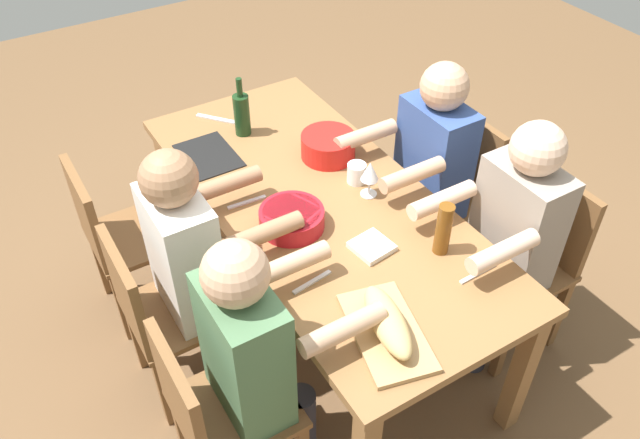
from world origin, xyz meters
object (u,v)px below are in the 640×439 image
(cutting_board, at_px, (386,332))
(chair_near_center, at_px, (451,190))
(diner_far_left, at_px, (257,351))
(beer_bottle, at_px, (443,229))
(diner_near_center, at_px, (426,166))
(chair_far_center, at_px, (159,311))
(wine_glass, at_px, (370,173))
(diner_near_left, at_px, (508,233))
(serving_bowl_fruit, at_px, (328,145))
(serving_bowl_greens, at_px, (292,218))
(napkin_stack, at_px, (372,247))
(chair_near_left, at_px, (530,254))
(bread_loaf, at_px, (388,321))
(dining_table, at_px, (320,215))
(chair_far_right, at_px, (117,235))
(wine_bottle, at_px, (242,113))
(chair_far_left, at_px, (214,412))
(diner_far_center, at_px, (195,256))

(cutting_board, bearing_deg, chair_near_center, -52.21)
(diner_far_left, height_order, beer_bottle, diner_far_left)
(diner_near_center, distance_m, cutting_board, 1.04)
(chair_far_center, height_order, cutting_board, chair_far_center)
(chair_near_center, bearing_deg, wine_glass, 97.87)
(chair_far_center, distance_m, diner_near_left, 1.44)
(diner_near_center, relative_size, serving_bowl_fruit, 4.89)
(diner_near_center, distance_m, serving_bowl_greens, 0.76)
(napkin_stack, bearing_deg, chair_far_center, 65.06)
(chair_near_center, xyz_separation_m, chair_near_left, (-0.53, 0.00, 0.00))
(diner_far_left, relative_size, beer_bottle, 5.45)
(beer_bottle, bearing_deg, bread_loaf, 118.32)
(chair_near_left, bearing_deg, diner_near_center, 19.05)
(dining_table, height_order, chair_near_center, chair_near_center)
(bread_loaf, bearing_deg, serving_bowl_fruit, -20.96)
(chair_far_right, xyz_separation_m, serving_bowl_greens, (-0.62, -0.57, 0.30))
(diner_near_left, xyz_separation_m, beer_bottle, (0.03, 0.34, 0.15))
(cutting_board, xyz_separation_m, napkin_stack, (0.37, -0.19, 0.00))
(bread_loaf, xyz_separation_m, wine_glass, (0.65, -0.37, 0.05))
(diner_far_left, relative_size, serving_bowl_fruit, 4.89)
(serving_bowl_fruit, bearing_deg, wine_glass, 179.89)
(serving_bowl_greens, height_order, wine_bottle, wine_bottle)
(chair_far_center, bearing_deg, diner_near_center, -90.00)
(chair_far_left, bearing_deg, dining_table, -54.79)
(dining_table, distance_m, chair_near_left, 0.94)
(diner_near_center, distance_m, beer_bottle, 0.62)
(diner_near_center, relative_size, napkin_stack, 8.57)
(chair_near_center, height_order, wine_bottle, wine_bottle)
(wine_bottle, relative_size, wine_glass, 1.75)
(chair_far_right, height_order, bread_loaf, same)
(diner_near_center, bearing_deg, chair_far_center, 90.00)
(serving_bowl_fruit, bearing_deg, chair_far_center, 104.75)
(chair_near_center, xyz_separation_m, chair_far_left, (-0.53, 1.51, 0.00))
(dining_table, bearing_deg, chair_near_left, -125.21)
(diner_far_center, relative_size, chair_near_left, 1.41)
(diner_far_center, bearing_deg, bread_loaf, -151.56)
(chair_far_left, distance_m, diner_far_left, 0.28)
(serving_bowl_fruit, relative_size, wine_glass, 1.48)
(diner_far_center, bearing_deg, serving_bowl_fruit, -71.91)
(serving_bowl_greens, bearing_deg, diner_near_left, -120.64)
(bread_loaf, bearing_deg, diner_far_center, 28.44)
(diner_far_left, bearing_deg, diner_near_left, -90.00)
(bread_loaf, bearing_deg, diner_near_center, -46.01)
(wine_glass, bearing_deg, diner_far_center, 84.21)
(beer_bottle, bearing_deg, diner_near_center, -33.92)
(chair_far_right, xyz_separation_m, cutting_board, (-1.25, -0.57, 0.27))
(dining_table, height_order, diner_near_center, diner_near_center)
(chair_near_center, bearing_deg, diner_near_center, 90.00)
(chair_far_left, height_order, wine_glass, wine_glass)
(diner_far_left, bearing_deg, beer_bottle, -87.80)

